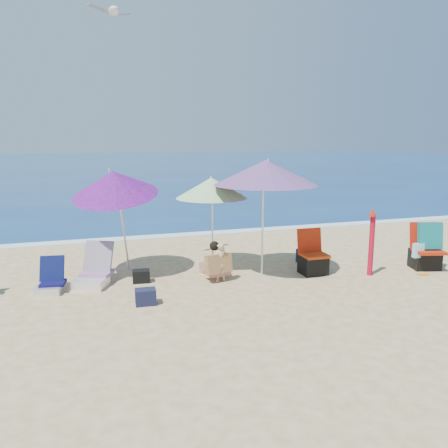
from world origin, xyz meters
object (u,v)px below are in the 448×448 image
object	(u,v)px
chair_rainbow	(94,274)
camp_chair_right	(425,252)
person_center	(219,263)
furled_umbrella	(372,239)
umbrella_turquoise	(266,173)
umbrella_striped	(211,188)
chair_navy	(50,283)
umbrella_blue	(114,183)
camp_chair_left	(313,260)
seagull	(113,11)

from	to	relation	value
chair_rainbow	camp_chair_right	xyz separation A→B (m)	(6.84, -1.06, 0.17)
person_center	chair_rainbow	bearing A→B (deg)	167.29
camp_chair_right	furled_umbrella	bearing A→B (deg)	-178.97
umbrella_turquoise	umbrella_striped	size ratio (longest dim) A/B	1.24
chair_navy	person_center	size ratio (longest dim) A/B	0.83
umbrella_blue	umbrella_striped	bearing A→B (deg)	-2.80
umbrella_blue	camp_chair_left	world-z (taller)	umbrella_blue
umbrella_striped	chair_navy	xyz separation A→B (m)	(-3.24, -0.50, -1.60)
camp_chair_left	chair_rainbow	bearing A→B (deg)	171.94
umbrella_striped	person_center	xyz separation A→B (m)	(-0.11, -0.85, -1.38)
camp_chair_left	person_center	xyz separation A→B (m)	(-2.02, 0.09, 0.11)
person_center	seagull	xyz separation A→B (m)	(-1.72, 1.07, 4.74)
umbrella_striped	furled_umbrella	world-z (taller)	umbrella_striped
umbrella_striped	chair_rainbow	world-z (taller)	umbrella_striped
umbrella_striped	camp_chair_right	distance (m)	4.80
umbrella_blue	seagull	bearing A→B (deg)	41.37
umbrella_striped	chair_navy	bearing A→B (deg)	-171.28
umbrella_blue	seagull	size ratio (longest dim) A/B	2.80
camp_chair_left	person_center	world-z (taller)	camp_chair_left
umbrella_blue	seagull	distance (m)	3.22
umbrella_striped	umbrella_blue	bearing A→B (deg)	177.20
furled_umbrella	chair_rainbow	distance (m)	5.57
umbrella_turquoise	furled_umbrella	bearing A→B (deg)	-17.79
chair_navy	chair_rainbow	bearing A→B (deg)	12.49
umbrella_turquoise	umbrella_blue	size ratio (longest dim) A/B	1.07
seagull	camp_chair_right	bearing A→B (deg)	-14.49
umbrella_turquoise	chair_navy	world-z (taller)	umbrella_turquoise
furled_umbrella	person_center	world-z (taller)	furled_umbrella
chair_navy	chair_rainbow	distance (m)	0.81
umbrella_blue	seagull	world-z (taller)	seagull
chair_rainbow	camp_chair_left	bearing A→B (deg)	-8.06
chair_rainbow	seagull	xyz separation A→B (m)	(0.62, 0.54, 4.91)
umbrella_striped	furled_umbrella	xyz separation A→B (m)	(2.98, -1.41, -0.99)
chair_rainbow	camp_chair_right	distance (m)	6.92
chair_navy	person_center	distance (m)	3.16
chair_rainbow	camp_chair_right	bearing A→B (deg)	-8.85
umbrella_blue	chair_rainbow	distance (m)	1.82
camp_chair_left	seagull	xyz separation A→B (m)	(-3.75, 1.16, 4.84)
camp_chair_left	seagull	distance (m)	6.23
furled_umbrella	umbrella_turquoise	bearing A→B (deg)	162.21
furled_umbrella	chair_rainbow	xyz separation A→B (m)	(-5.43, 1.09, -0.56)
umbrella_blue	chair_rainbow	size ratio (longest dim) A/B	2.38
camp_chair_right	seagull	size ratio (longest dim) A/B	1.25
umbrella_blue	umbrella_turquoise	bearing A→B (deg)	-16.35
camp_chair_right	chair_navy	bearing A→B (deg)	173.34
chair_rainbow	camp_chair_left	size ratio (longest dim) A/B	1.06
umbrella_turquoise	umbrella_striped	bearing A→B (deg)	140.38
umbrella_turquoise	camp_chair_left	distance (m)	2.11
furled_umbrella	chair_rainbow	bearing A→B (deg)	168.65
chair_rainbow	camp_chair_left	world-z (taller)	camp_chair_left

